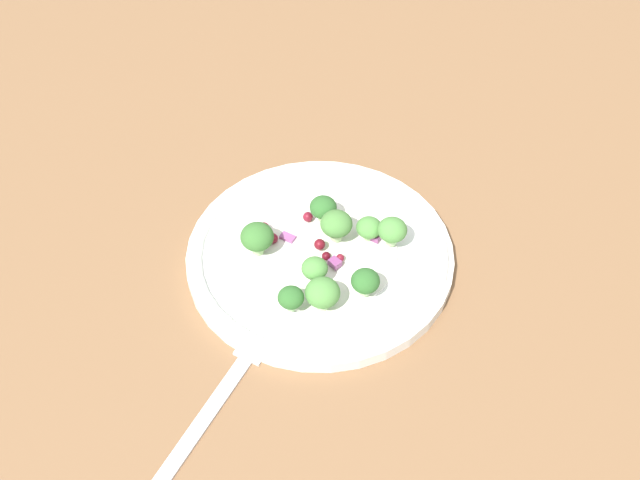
# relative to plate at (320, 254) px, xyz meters

# --- Properties ---
(ground_plane) EXTENTS (1.80, 1.80, 0.02)m
(ground_plane) POSITION_rel_plate_xyz_m (0.02, 0.03, -0.02)
(ground_plane) COLOR brown
(plate) EXTENTS (0.24, 0.24, 0.02)m
(plate) POSITION_rel_plate_xyz_m (0.00, 0.00, 0.00)
(plate) COLOR white
(plate) RESTS_ON ground_plane
(dressing_pool) EXTENTS (0.14, 0.14, 0.00)m
(dressing_pool) POSITION_rel_plate_xyz_m (-0.00, -0.00, 0.00)
(dressing_pool) COLOR white
(dressing_pool) RESTS_ON plate
(broccoli_floret_0) EXTENTS (0.02, 0.02, 0.02)m
(broccoli_floret_0) POSITION_rel_plate_xyz_m (-0.00, 0.04, 0.02)
(broccoli_floret_0) COLOR #9EC684
(broccoli_floret_0) RESTS_ON plate
(broccoli_floret_1) EXTENTS (0.02, 0.02, 0.02)m
(broccoli_floret_1) POSITION_rel_plate_xyz_m (0.00, -0.03, 0.02)
(broccoli_floret_1) COLOR #9EC684
(broccoli_floret_1) RESTS_ON plate
(broccoli_floret_2) EXTENTS (0.03, 0.03, 0.03)m
(broccoli_floret_2) POSITION_rel_plate_xyz_m (-0.01, -0.01, 0.03)
(broccoli_floret_2) COLOR #ADD18E
(broccoli_floret_2) RESTS_ON plate
(broccoli_floret_3) EXTENTS (0.03, 0.03, 0.03)m
(broccoli_floret_3) POSITION_rel_plate_xyz_m (0.05, 0.01, 0.02)
(broccoli_floret_3) COLOR #9EC684
(broccoli_floret_3) RESTS_ON plate
(broccoli_floret_4) EXTENTS (0.02, 0.02, 0.02)m
(broccoli_floret_4) POSITION_rel_plate_xyz_m (0.01, 0.07, 0.02)
(broccoli_floret_4) COLOR #8EB77A
(broccoli_floret_4) RESTS_ON plate
(broccoli_floret_5) EXTENTS (0.03, 0.03, 0.03)m
(broccoli_floret_5) POSITION_rel_plate_xyz_m (-0.01, 0.06, 0.02)
(broccoli_floret_5) COLOR #ADD18E
(broccoli_floret_5) RESTS_ON plate
(broccoli_floret_6) EXTENTS (0.03, 0.03, 0.03)m
(broccoli_floret_6) POSITION_rel_plate_xyz_m (-0.06, -0.01, 0.02)
(broccoli_floret_6) COLOR #9EC684
(broccoli_floret_6) RESTS_ON plate
(broccoli_floret_7) EXTENTS (0.02, 0.02, 0.02)m
(broccoli_floret_7) POSITION_rel_plate_xyz_m (-0.04, 0.04, 0.02)
(broccoli_floret_7) COLOR #9EC684
(broccoli_floret_7) RESTS_ON plate
(broccoli_floret_8) EXTENTS (0.02, 0.02, 0.02)m
(broccoli_floret_8) POSITION_rel_plate_xyz_m (-0.04, -0.02, 0.02)
(broccoli_floret_8) COLOR #9EC684
(broccoli_floret_8) RESTS_ON plate
(cranberry_0) EXTENTS (0.01, 0.01, 0.01)m
(cranberry_0) POSITION_rel_plate_xyz_m (-0.01, 0.01, 0.01)
(cranberry_0) COLOR #4C0A14
(cranberry_0) RESTS_ON plate
(cranberry_1) EXTENTS (0.01, 0.01, 0.01)m
(cranberry_1) POSITION_rel_plate_xyz_m (-0.01, 0.04, 0.01)
(cranberry_1) COLOR #4C0A14
(cranberry_1) RESTS_ON plate
(cranberry_2) EXTENTS (0.01, 0.01, 0.01)m
(cranberry_2) POSITION_rel_plate_xyz_m (0.00, 0.00, 0.01)
(cranberry_2) COLOR maroon
(cranberry_2) RESTS_ON plate
(cranberry_3) EXTENTS (0.01, 0.01, 0.01)m
(cranberry_3) POSITION_rel_plate_xyz_m (-0.02, 0.01, 0.01)
(cranberry_3) COLOR maroon
(cranberry_3) RESTS_ON plate
(cranberry_4) EXTENTS (0.01, 0.01, 0.01)m
(cranberry_4) POSITION_rel_plate_xyz_m (0.04, -0.01, 0.01)
(cranberry_4) COLOR maroon
(cranberry_4) RESTS_ON plate
(cranberry_5) EXTENTS (0.01, 0.01, 0.01)m
(cranberry_5) POSITION_rel_plate_xyz_m (0.01, -0.03, 0.01)
(cranberry_5) COLOR maroon
(cranberry_5) RESTS_ON plate
(cranberry_6) EXTENTS (0.01, 0.01, 0.01)m
(cranberry_6) POSITION_rel_plate_xyz_m (0.05, -0.01, 0.01)
(cranberry_6) COLOR maroon
(cranberry_6) RESTS_ON plate
(onion_bit_0) EXTENTS (0.02, 0.01, 0.00)m
(onion_bit_0) POSITION_rel_plate_xyz_m (0.03, -0.01, 0.01)
(onion_bit_0) COLOR #934C84
(onion_bit_0) RESTS_ON plate
(onion_bit_1) EXTENTS (0.01, 0.01, 0.01)m
(onion_bit_1) POSITION_rel_plate_xyz_m (-0.05, -0.02, 0.01)
(onion_bit_1) COLOR #843D75
(onion_bit_1) RESTS_ON plate
(onion_bit_2) EXTENTS (0.01, 0.01, 0.01)m
(onion_bit_2) POSITION_rel_plate_xyz_m (-0.01, 0.02, 0.01)
(onion_bit_2) COLOR #843D75
(onion_bit_2) RESTS_ON plate
(fork) EXTENTS (0.08, 0.18, 0.01)m
(fork) POSITION_rel_plate_xyz_m (0.06, 0.15, -0.01)
(fork) COLOR silver
(fork) RESTS_ON ground_plane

